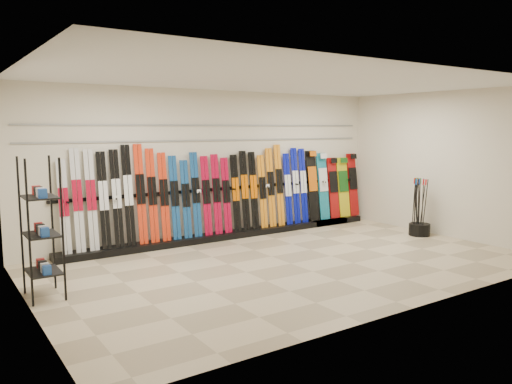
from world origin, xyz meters
TOP-DOWN VIEW (x-y plane):
  - floor at (0.00, 0.00)m, footprint 8.00×8.00m
  - back_wall at (0.00, 2.50)m, footprint 8.00×0.00m
  - left_wall at (-4.00, 0.00)m, footprint 0.00×5.00m
  - right_wall at (4.00, 0.00)m, footprint 0.00×5.00m
  - ceiling at (0.00, 0.00)m, footprint 8.00×8.00m
  - ski_rack_base at (0.22, 2.28)m, footprint 8.00×0.40m
  - skis at (-0.48, 2.33)m, footprint 5.38×0.24m
  - snowboards at (3.09, 2.36)m, footprint 1.55×0.25m
  - accessory_rack at (-3.75, 0.54)m, footprint 0.40×0.60m
  - pole_bin at (3.60, 0.24)m, footprint 0.43×0.43m
  - ski_poles at (3.59, 0.28)m, footprint 0.29×0.37m
  - slatwall_rail_0 at (0.00, 2.48)m, footprint 7.60×0.02m
  - slatwall_rail_1 at (0.00, 2.48)m, footprint 7.60×0.02m

SIDE VIEW (x-z plane):
  - floor at x=0.00m, z-range 0.00..0.00m
  - ski_rack_base at x=0.22m, z-range 0.00..0.12m
  - pole_bin at x=3.60m, z-range 0.00..0.25m
  - ski_poles at x=3.59m, z-range 0.02..1.20m
  - snowboards at x=3.09m, z-range 0.07..1.67m
  - accessory_rack at x=-3.75m, z-range 0.00..1.87m
  - skis at x=-0.48m, z-range 0.04..1.87m
  - back_wall at x=0.00m, z-range -2.50..5.50m
  - left_wall at x=-4.00m, z-range -1.00..4.00m
  - right_wall at x=4.00m, z-range -1.00..4.00m
  - slatwall_rail_0 at x=0.00m, z-range 1.98..2.02m
  - slatwall_rail_1 at x=0.00m, z-range 2.28..2.31m
  - ceiling at x=0.00m, z-range 3.00..3.00m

